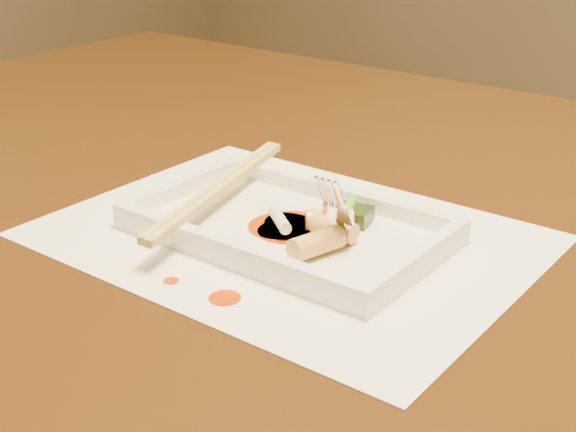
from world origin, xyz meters
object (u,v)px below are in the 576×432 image
Objects in this scene: placemat at (288,236)px; chopstick_a at (216,186)px; plate_base at (288,231)px; table at (300,257)px; fork at (373,155)px.

placemat is 1.59× the size of chopstick_a.
chopstick_a is at bearing 180.00° from plate_base.
table is 0.19m from chopstick_a.
table is 0.27m from fork.
table is 0.20m from plate_base.
fork reaches higher than plate_base.
table is 10.00× the size of fork.
fork is (0.15, 0.02, 0.06)m from chopstick_a.
plate_base reaches higher than placemat.
placemat is 0.00m from plate_base.
plate_base is 0.11m from fork.
placemat is at bearing -165.58° from fork.
plate_base is at bearing 180.00° from placemat.
chopstick_a is at bearing -86.78° from table.
placemat is at bearing 0.00° from plate_base.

